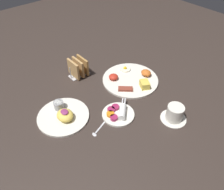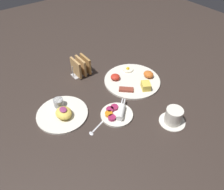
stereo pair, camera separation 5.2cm
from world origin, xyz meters
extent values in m
plane|color=#332823|center=(0.00, 0.00, 0.00)|extent=(3.00, 3.00, 0.00)
cylinder|color=silver|center=(0.00, 0.21, 0.01)|extent=(0.31, 0.31, 0.01)
cube|color=#E5C64C|center=(0.10, 0.22, 0.03)|extent=(0.07, 0.07, 0.04)
ellipsoid|color=#C66023|center=(0.03, 0.31, 0.03)|extent=(0.06, 0.05, 0.03)
cylinder|color=#F4EACC|center=(-0.09, 0.25, 0.01)|extent=(0.06, 0.06, 0.01)
sphere|color=yellow|center=(-0.09, 0.25, 0.02)|extent=(0.02, 0.02, 0.02)
ellipsoid|color=red|center=(-0.06, 0.14, 0.02)|extent=(0.05, 0.05, 0.03)
cube|color=brown|center=(0.05, 0.13, 0.02)|extent=(0.08, 0.08, 0.01)
cylinder|color=silver|center=(0.15, -0.01, 0.01)|extent=(0.15, 0.15, 0.01)
cylinder|color=#99234C|center=(0.12, 0.00, 0.02)|extent=(0.04, 0.04, 0.01)
cylinder|color=#99234C|center=(0.12, -0.03, 0.02)|extent=(0.04, 0.04, 0.01)
cylinder|color=orange|center=(0.14, -0.05, 0.02)|extent=(0.04, 0.04, 0.01)
cylinder|color=#99234C|center=(0.16, -0.05, 0.02)|extent=(0.04, 0.04, 0.01)
cylinder|color=white|center=(0.17, 0.00, 0.03)|extent=(0.08, 0.08, 0.03)
cube|color=silver|center=(0.12, 0.05, 0.03)|extent=(0.04, 0.04, 0.00)
cube|color=silver|center=(0.13, 0.05, 0.03)|extent=(0.04, 0.04, 0.00)
cylinder|color=silver|center=(-0.01, -0.22, 0.01)|extent=(0.24, 0.24, 0.01)
ellipsoid|color=#EAC651|center=(0.01, -0.22, 0.03)|extent=(0.09, 0.07, 0.04)
ellipsoid|color=#8C3366|center=(0.01, -0.22, 0.05)|extent=(0.04, 0.03, 0.01)
cylinder|color=#99999E|center=(-0.06, -0.20, 0.03)|extent=(0.05, 0.05, 0.04)
cylinder|color=white|center=(-0.06, -0.20, 0.05)|extent=(0.04, 0.04, 0.01)
cube|color=#B7B7BC|center=(-0.23, 0.03, 0.00)|extent=(0.06, 0.12, 0.01)
cube|color=tan|center=(-0.23, -0.01, 0.05)|extent=(0.10, 0.01, 0.10)
cube|color=tan|center=(-0.23, 0.03, 0.05)|extent=(0.10, 0.01, 0.10)
cube|color=#A5773F|center=(-0.23, 0.06, 0.05)|extent=(0.10, 0.01, 0.10)
cylinder|color=#B7B7BC|center=(-0.23, -0.03, 0.04)|extent=(0.01, 0.00, 0.07)
cylinder|color=#B7B7BC|center=(-0.23, 0.08, 0.04)|extent=(0.01, 0.01, 0.07)
cylinder|color=silver|center=(0.34, 0.17, 0.00)|extent=(0.12, 0.12, 0.01)
cylinder|color=silver|center=(0.34, 0.17, 0.04)|extent=(0.08, 0.08, 0.07)
cylinder|color=#381E0F|center=(0.34, 0.17, 0.07)|extent=(0.06, 0.06, 0.01)
cube|color=silver|center=(0.15, -0.11, 0.00)|extent=(0.04, 0.11, 0.00)
ellipsoid|color=silver|center=(0.17, -0.17, 0.00)|extent=(0.02, 0.02, 0.01)
camera|label=1|loc=(0.66, -0.49, 0.77)|focal=35.00mm
camera|label=2|loc=(0.70, -0.45, 0.77)|focal=35.00mm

